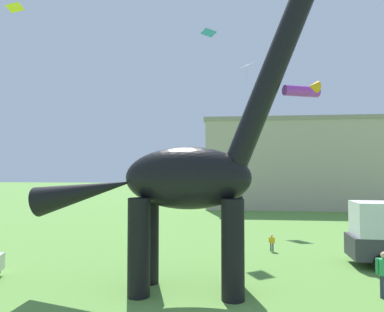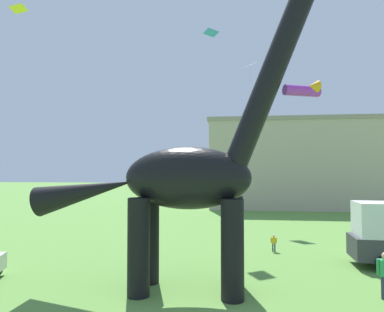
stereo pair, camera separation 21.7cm
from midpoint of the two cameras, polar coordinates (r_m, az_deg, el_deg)
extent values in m
cylinder|color=black|center=(15.42, 6.08, -13.23)|extent=(0.86, 0.86, 3.73)
cylinder|color=black|center=(13.80, 6.06, -14.54)|extent=(0.86, 0.86, 3.73)
cylinder|color=black|center=(15.84, -7.31, -12.93)|extent=(0.86, 0.86, 3.73)
cylinder|color=black|center=(14.28, -8.91, -14.12)|extent=(0.86, 0.86, 3.73)
ellipsoid|color=black|center=(14.43, -1.10, -3.52)|extent=(5.11, 2.20, 2.51)
cylinder|color=black|center=(14.85, 12.00, 12.25)|extent=(3.67, 0.94, 7.28)
cone|color=black|center=(15.60, -16.99, -5.44)|extent=(4.49, 1.26, 2.13)
cylinder|color=black|center=(21.58, 25.68, -13.81)|extent=(0.81, 0.30, 0.80)
cylinder|color=black|center=(19.65, 27.78, -14.95)|extent=(0.81, 0.30, 0.80)
cylinder|color=#2D3347|center=(22.30, 12.17, -14.00)|extent=(0.08, 0.08, 0.48)
cylinder|color=#2D3347|center=(22.32, 12.48, -13.99)|extent=(0.08, 0.08, 0.48)
cube|color=yellow|center=(22.23, 12.31, -12.95)|extent=(0.26, 0.16, 0.34)
sphere|color=tan|center=(22.18, 12.31, -12.33)|extent=(0.15, 0.15, 0.15)
cylinder|color=yellow|center=(22.21, 11.92, -12.92)|extent=(0.06, 0.06, 0.33)
cylinder|color=yellow|center=(22.24, 12.71, -12.90)|extent=(0.06, 0.06, 0.33)
cylinder|color=#2D3347|center=(15.94, 27.65, -17.94)|extent=(0.14, 0.14, 0.86)
sphere|color=tan|center=(15.69, 27.93, -13.79)|extent=(0.27, 0.27, 0.27)
cylinder|color=green|center=(15.69, 27.02, -15.33)|extent=(0.11, 0.11, 0.58)
cube|color=#287AE5|center=(29.31, 2.43, 19.02)|extent=(1.35, 1.50, 0.22)
cube|color=white|center=(36.37, 8.59, 14.11)|extent=(1.61, 1.71, 0.48)
cylinder|color=purple|center=(36.12, 8.60, 12.71)|extent=(0.01, 0.01, 1.41)
cylinder|color=purple|center=(15.44, 16.62, 9.86)|extent=(1.58, 0.95, 0.43)
cone|color=orange|center=(14.75, 18.36, 10.45)|extent=(0.52, 0.56, 0.45)
cube|color=yellow|center=(32.62, -26.53, 20.38)|extent=(1.25, 1.53, 0.30)
cube|color=#B7A893|center=(47.83, 15.89, -1.50)|extent=(22.32, 8.89, 10.68)
cube|color=gray|center=(48.22, 15.82, 5.16)|extent=(22.77, 9.07, 0.50)
camera|label=1|loc=(0.11, -90.42, 0.02)|focal=33.50mm
camera|label=2|loc=(0.11, 89.58, -0.02)|focal=33.50mm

